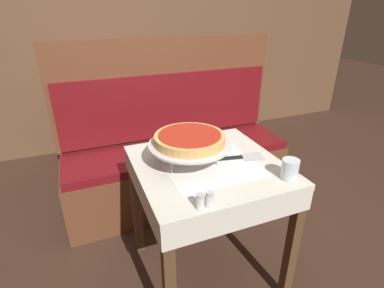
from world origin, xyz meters
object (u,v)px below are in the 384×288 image
at_px(dining_table_rear, 118,105).
at_px(pepper_shaker, 210,199).
at_px(pizza_server, 240,158).
at_px(condiment_caddy, 109,90).
at_px(booth_bench, 176,159).
at_px(salt_shaker, 200,201).
at_px(pizza_pan_stand, 190,145).
at_px(dining_table_front, 208,180).
at_px(deep_dish_pizza, 190,139).
at_px(water_glass_near, 290,169).

xyz_separation_m(dining_table_rear, pepper_shaker, (0.07, -1.80, 0.14)).
relative_size(dining_table_rear, pizza_server, 2.56).
height_order(pepper_shaker, condiment_caddy, condiment_caddy).
bearing_deg(booth_bench, salt_shaker, -104.02).
distance_m(dining_table_rear, pizza_pan_stand, 1.46).
relative_size(pizza_pan_stand, pepper_shaker, 6.52).
height_order(salt_shaker, condiment_caddy, condiment_caddy).
bearing_deg(pizza_pan_stand, dining_table_front, -22.52).
height_order(dining_table_rear, deep_dish_pizza, deep_dish_pizza).
relative_size(booth_bench, pizza_server, 5.83).
bearing_deg(salt_shaker, water_glass_near, 6.42).
xyz_separation_m(booth_bench, pepper_shaker, (-0.24, -1.11, 0.41)).
height_order(booth_bench, deep_dish_pizza, booth_bench).
bearing_deg(booth_bench, dining_table_rear, 113.93).
xyz_separation_m(dining_table_front, pepper_shaker, (-0.14, -0.32, 0.13)).
xyz_separation_m(dining_table_front, water_glass_near, (0.29, -0.27, 0.15)).
relative_size(salt_shaker, pepper_shaker, 1.02).
relative_size(booth_bench, water_glass_near, 18.16).
bearing_deg(booth_bench, condiment_caddy, 117.85).
distance_m(dining_table_rear, salt_shaker, 1.81).
distance_m(dining_table_front, pepper_shaker, 0.37).
bearing_deg(deep_dish_pizza, dining_table_front, -22.52).
xyz_separation_m(dining_table_front, booth_bench, (0.09, 0.78, -0.28)).
distance_m(pepper_shaker, condiment_caddy, 1.82).
height_order(booth_bench, water_glass_near, booth_bench).
xyz_separation_m(booth_bench, water_glass_near, (0.19, -1.05, 0.43)).
xyz_separation_m(pizza_pan_stand, deep_dish_pizza, (0.00, 0.00, 0.03)).
distance_m(dining_table_rear, booth_bench, 0.81).
xyz_separation_m(dining_table_rear, pizza_server, (0.39, -1.50, 0.11)).
xyz_separation_m(dining_table_rear, condiment_caddy, (-0.07, 0.01, 0.15)).
xyz_separation_m(dining_table_rear, water_glass_near, (0.50, -1.75, 0.16)).
bearing_deg(water_glass_near, dining_table_rear, 106.03).
bearing_deg(condiment_caddy, pepper_shaker, -85.63).
distance_m(pizza_server, water_glass_near, 0.28).
distance_m(pizza_pan_stand, pizza_server, 0.28).
relative_size(pepper_shaker, condiment_caddy, 0.42).
height_order(pizza_pan_stand, deep_dish_pizza, deep_dish_pizza).
relative_size(booth_bench, pizza_pan_stand, 4.16).
distance_m(booth_bench, pizza_pan_stand, 0.91).
bearing_deg(water_glass_near, salt_shaker, -173.58).
bearing_deg(pizza_pan_stand, pepper_shaker, -99.09).
bearing_deg(dining_table_rear, pepper_shaker, -87.67).
distance_m(dining_table_front, pizza_pan_stand, 0.22).
relative_size(booth_bench, salt_shaker, 26.58).
relative_size(water_glass_near, salt_shaker, 1.46).
bearing_deg(dining_table_front, water_glass_near, -43.23).
relative_size(pizza_server, salt_shaker, 4.56).
height_order(pizza_pan_stand, water_glass_near, pizza_pan_stand).
xyz_separation_m(dining_table_front, dining_table_rear, (-0.22, 1.48, -0.01)).
xyz_separation_m(booth_bench, deep_dish_pizza, (-0.18, -0.75, 0.52)).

